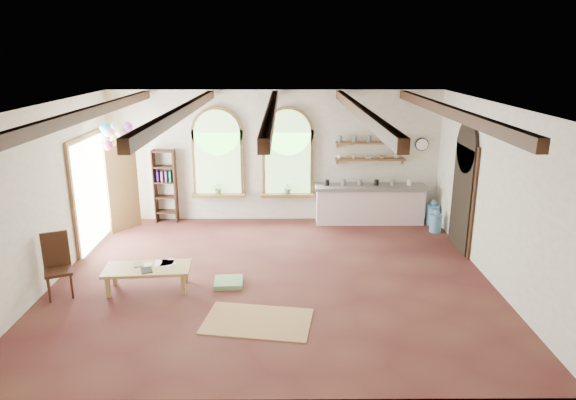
{
  "coord_description": "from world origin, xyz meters",
  "views": [
    {
      "loc": [
        0.23,
        -8.82,
        4.09
      ],
      "look_at": [
        0.29,
        0.6,
        1.34
      ],
      "focal_mm": 32.0,
      "sensor_mm": 36.0,
      "label": 1
    }
  ],
  "objects_px": {
    "coffee_table": "(147,270)",
    "balloon_cluster": "(116,134)",
    "side_chair": "(59,278)",
    "kitchen_counter": "(369,204)"
  },
  "relations": [
    {
      "from": "kitchen_counter",
      "to": "coffee_table",
      "type": "height_order",
      "value": "kitchen_counter"
    },
    {
      "from": "coffee_table",
      "to": "side_chair",
      "type": "xyz_separation_m",
      "value": [
        -1.46,
        -0.23,
        -0.05
      ]
    },
    {
      "from": "balloon_cluster",
      "to": "side_chair",
      "type": "bearing_deg",
      "value": -95.16
    },
    {
      "from": "coffee_table",
      "to": "balloon_cluster",
      "type": "relative_size",
      "value": 1.35
    },
    {
      "from": "coffee_table",
      "to": "side_chair",
      "type": "bearing_deg",
      "value": -171.05
    },
    {
      "from": "coffee_table",
      "to": "side_chair",
      "type": "relative_size",
      "value": 1.38
    },
    {
      "from": "kitchen_counter",
      "to": "balloon_cluster",
      "type": "distance_m",
      "value": 6.09
    },
    {
      "from": "coffee_table",
      "to": "balloon_cluster",
      "type": "xyz_separation_m",
      "value": [
        -1.2,
        2.66,
        1.98
      ]
    },
    {
      "from": "balloon_cluster",
      "to": "kitchen_counter",
      "type": "bearing_deg",
      "value": 10.12
    },
    {
      "from": "kitchen_counter",
      "to": "coffee_table",
      "type": "bearing_deg",
      "value": -140.72
    }
  ]
}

